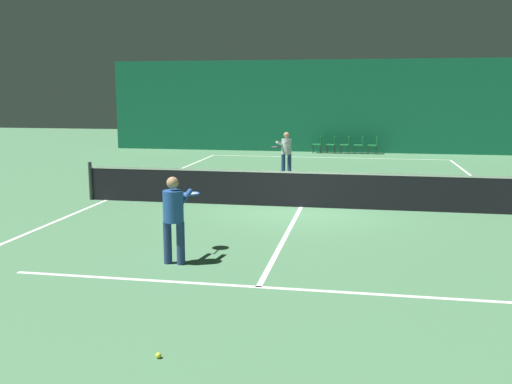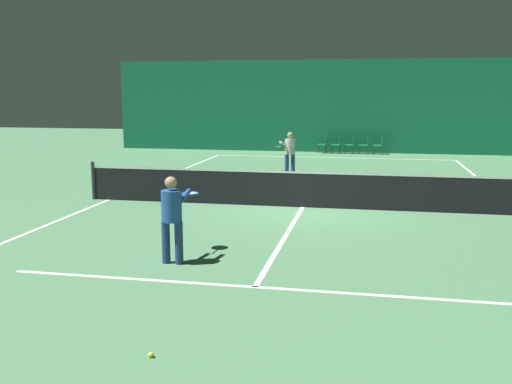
{
  "view_description": "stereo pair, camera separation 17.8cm",
  "coord_description": "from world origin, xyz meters",
  "px_view_note": "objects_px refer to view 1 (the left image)",
  "views": [
    {
      "loc": [
        1.49,
        -14.74,
        2.98
      ],
      "look_at": [
        -0.67,
        -2.96,
        0.89
      ],
      "focal_mm": 40.0,
      "sensor_mm": 36.0,
      "label": 1
    },
    {
      "loc": [
        1.66,
        -14.71,
        2.98
      ],
      "look_at": [
        -0.67,
        -2.96,
        0.89
      ],
      "focal_mm": 40.0,
      "sensor_mm": 36.0,
      "label": 2
    }
  ],
  "objects_px": {
    "courtside_chair_4": "(374,144)",
    "courtside_chair_0": "(319,143)",
    "tennis_ball": "(158,355)",
    "courtside_chair_2": "(346,144)",
    "player_far": "(286,150)",
    "courtside_chair_3": "(360,144)",
    "tennis_net": "(301,188)",
    "courtside_chair_1": "(332,143)",
    "player_near": "(174,213)"
  },
  "relations": [
    {
      "from": "courtside_chair_0",
      "to": "tennis_net",
      "type": "bearing_deg",
      "value": 2.32
    },
    {
      "from": "player_near",
      "to": "tennis_ball",
      "type": "distance_m",
      "value": 3.8
    },
    {
      "from": "player_far",
      "to": "courtside_chair_2",
      "type": "relative_size",
      "value": 1.87
    },
    {
      "from": "courtside_chair_1",
      "to": "tennis_ball",
      "type": "bearing_deg",
      "value": -2.04
    },
    {
      "from": "player_far",
      "to": "courtside_chair_1",
      "type": "height_order",
      "value": "player_far"
    },
    {
      "from": "courtside_chair_0",
      "to": "courtside_chair_4",
      "type": "bearing_deg",
      "value": 90.0
    },
    {
      "from": "courtside_chair_4",
      "to": "tennis_ball",
      "type": "bearing_deg",
      "value": -7.12
    },
    {
      "from": "player_far",
      "to": "courtside_chair_1",
      "type": "xyz_separation_m",
      "value": [
        1.29,
        8.09,
        -0.43
      ]
    },
    {
      "from": "courtside_chair_1",
      "to": "tennis_ball",
      "type": "relative_size",
      "value": 12.73
    },
    {
      "from": "courtside_chair_0",
      "to": "courtside_chair_3",
      "type": "xyz_separation_m",
      "value": [
        2.04,
        0.0,
        0.0
      ]
    },
    {
      "from": "courtside_chair_2",
      "to": "courtside_chair_3",
      "type": "height_order",
      "value": "same"
    },
    {
      "from": "player_far",
      "to": "tennis_ball",
      "type": "distance_m",
      "value": 14.83
    },
    {
      "from": "courtside_chair_3",
      "to": "tennis_ball",
      "type": "relative_size",
      "value": 12.73
    },
    {
      "from": "tennis_net",
      "to": "courtside_chair_1",
      "type": "height_order",
      "value": "tennis_net"
    },
    {
      "from": "courtside_chair_2",
      "to": "tennis_ball",
      "type": "distance_m",
      "value": 22.93
    },
    {
      "from": "courtside_chair_1",
      "to": "courtside_chair_2",
      "type": "relative_size",
      "value": 1.0
    },
    {
      "from": "player_near",
      "to": "courtside_chair_4",
      "type": "distance_m",
      "value": 19.7
    },
    {
      "from": "tennis_net",
      "to": "player_far",
      "type": "distance_m",
      "value": 5.95
    },
    {
      "from": "courtside_chair_4",
      "to": "courtside_chair_1",
      "type": "bearing_deg",
      "value": -90.0
    },
    {
      "from": "courtside_chair_2",
      "to": "tennis_ball",
      "type": "height_order",
      "value": "courtside_chair_2"
    },
    {
      "from": "courtside_chair_1",
      "to": "courtside_chair_3",
      "type": "distance_m",
      "value": 1.36
    },
    {
      "from": "player_near",
      "to": "courtside_chair_4",
      "type": "height_order",
      "value": "player_near"
    },
    {
      "from": "tennis_ball",
      "to": "courtside_chair_2",
      "type": "bearing_deg",
      "value": 86.26
    },
    {
      "from": "courtside_chair_1",
      "to": "tennis_ball",
      "type": "height_order",
      "value": "courtside_chair_1"
    },
    {
      "from": "tennis_ball",
      "to": "player_far",
      "type": "bearing_deg",
      "value": 91.83
    },
    {
      "from": "tennis_net",
      "to": "courtside_chair_4",
      "type": "xyz_separation_m",
      "value": [
        2.16,
        13.91,
        -0.03
      ]
    },
    {
      "from": "tennis_net",
      "to": "courtside_chair_0",
      "type": "bearing_deg",
      "value": 92.32
    },
    {
      "from": "courtside_chair_0",
      "to": "courtside_chair_4",
      "type": "distance_m",
      "value": 2.72
    },
    {
      "from": "tennis_net",
      "to": "courtside_chair_1",
      "type": "bearing_deg",
      "value": 89.52
    },
    {
      "from": "courtside_chair_1",
      "to": "courtside_chair_4",
      "type": "relative_size",
      "value": 1.0
    },
    {
      "from": "tennis_net",
      "to": "tennis_ball",
      "type": "bearing_deg",
      "value": -94.45
    },
    {
      "from": "player_far",
      "to": "courtside_chair_3",
      "type": "bearing_deg",
      "value": -179.92
    },
    {
      "from": "courtside_chair_4",
      "to": "player_far",
      "type": "bearing_deg",
      "value": -22.37
    },
    {
      "from": "courtside_chair_0",
      "to": "courtside_chair_1",
      "type": "relative_size",
      "value": 1.0
    },
    {
      "from": "courtside_chair_2",
      "to": "tennis_ball",
      "type": "xyz_separation_m",
      "value": [
        -1.5,
        -22.88,
        -0.45
      ]
    },
    {
      "from": "tennis_net",
      "to": "courtside_chair_2",
      "type": "distance_m",
      "value": 13.93
    },
    {
      "from": "player_far",
      "to": "courtside_chair_3",
      "type": "xyz_separation_m",
      "value": [
        2.65,
        8.09,
        -0.43
      ]
    },
    {
      "from": "courtside_chair_1",
      "to": "courtside_chair_4",
      "type": "xyz_separation_m",
      "value": [
        2.04,
        0.0,
        0.0
      ]
    },
    {
      "from": "courtside_chair_0",
      "to": "courtside_chair_4",
      "type": "xyz_separation_m",
      "value": [
        2.72,
        0.0,
        0.0
      ]
    },
    {
      "from": "courtside_chair_0",
      "to": "tennis_ball",
      "type": "height_order",
      "value": "courtside_chair_0"
    },
    {
      "from": "tennis_net",
      "to": "courtside_chair_2",
      "type": "height_order",
      "value": "tennis_net"
    },
    {
      "from": "courtside_chair_4",
      "to": "courtside_chair_0",
      "type": "bearing_deg",
      "value": -90.0
    },
    {
      "from": "courtside_chair_3",
      "to": "player_far",
      "type": "bearing_deg",
      "value": -18.12
    },
    {
      "from": "courtside_chair_0",
      "to": "courtside_chair_3",
      "type": "distance_m",
      "value": 2.04
    },
    {
      "from": "tennis_net",
      "to": "courtside_chair_4",
      "type": "distance_m",
      "value": 14.07
    },
    {
      "from": "courtside_chair_0",
      "to": "courtside_chair_4",
      "type": "relative_size",
      "value": 1.0
    },
    {
      "from": "courtside_chair_0",
      "to": "courtside_chair_1",
      "type": "xyz_separation_m",
      "value": [
        0.68,
        0.0,
        0.0
      ]
    },
    {
      "from": "courtside_chair_3",
      "to": "courtside_chair_4",
      "type": "bearing_deg",
      "value": 90.0
    },
    {
      "from": "courtside_chair_2",
      "to": "courtside_chair_4",
      "type": "relative_size",
      "value": 1.0
    },
    {
      "from": "courtside_chair_0",
      "to": "courtside_chair_3",
      "type": "bearing_deg",
      "value": 90.0
    }
  ]
}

